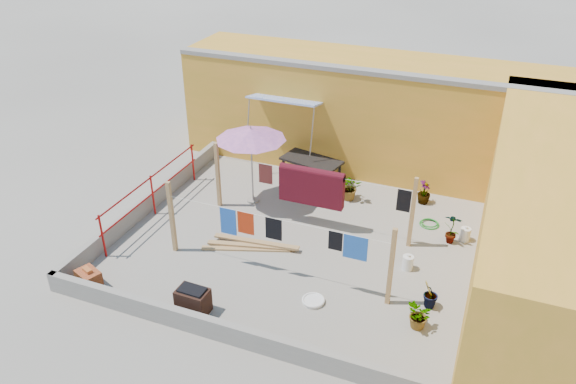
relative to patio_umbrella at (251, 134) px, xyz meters
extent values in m
plane|color=#9E998E|center=(1.77, -1.31, -1.94)|extent=(80.00, 80.00, 0.00)
cube|color=gold|center=(2.27, 3.39, -0.34)|extent=(11.00, 2.40, 3.20)
cube|color=gray|center=(2.27, 2.34, 1.21)|extent=(11.00, 0.35, 0.12)
cube|color=#2D51B2|center=(0.17, 1.84, 0.31)|extent=(2.00, 0.79, 0.22)
cylinder|color=gray|center=(-0.78, 1.47, -0.34)|extent=(0.03, 0.30, 1.28)
cylinder|color=gray|center=(1.12, 1.47, -0.34)|extent=(0.03, 0.30, 1.28)
cube|color=gold|center=(6.97, -1.31, -0.34)|extent=(2.40, 9.00, 3.20)
cube|color=gray|center=(1.77, -4.89, -1.72)|extent=(8.30, 0.16, 0.44)
cube|color=gray|center=(-2.31, -1.31, -1.72)|extent=(0.16, 7.30, 0.44)
cylinder|color=#9C100F|center=(-2.08, -3.51, -1.39)|extent=(0.05, 0.05, 1.10)
cylinder|color=#9C100F|center=(-2.08, -1.51, -1.39)|extent=(0.05, 0.05, 1.10)
cylinder|color=#9C100F|center=(-2.08, 0.49, -1.39)|extent=(0.05, 0.05, 1.10)
cylinder|color=#9C100F|center=(-2.08, -1.51, -0.89)|extent=(0.04, 4.20, 0.04)
cylinder|color=#9C100F|center=(-2.08, -1.51, -1.34)|extent=(0.04, 4.20, 0.04)
cube|color=tan|center=(-0.73, -2.71, -1.04)|extent=(0.09, 0.09, 1.80)
cube|color=tan|center=(4.27, -2.71, -1.04)|extent=(0.09, 0.09, 1.80)
cube|color=tan|center=(4.27, -0.51, -1.04)|extent=(0.09, 0.09, 1.80)
cube|color=tan|center=(-0.73, -0.51, -1.04)|extent=(0.09, 0.09, 1.80)
cylinder|color=silver|center=(1.77, -2.71, -0.49)|extent=(5.00, 0.01, 0.01)
cylinder|color=silver|center=(1.77, -0.51, -0.49)|extent=(5.00, 0.01, 0.01)
cube|color=#430B15|center=(1.82, -0.51, -0.89)|extent=(1.61, 0.22, 0.89)
cube|color=black|center=(4.04, -0.51, -0.77)|extent=(0.31, 0.02, 0.56)
cube|color=maroon|center=(0.61, -0.51, -0.75)|extent=(0.35, 0.02, 0.52)
cube|color=blue|center=(0.70, -2.71, -0.81)|extent=(0.37, 0.02, 0.64)
cube|color=black|center=(1.76, -2.71, -0.75)|extent=(0.36, 0.02, 0.51)
cube|color=#B62C0E|center=(1.12, -2.71, -0.76)|extent=(0.37, 0.02, 0.53)
cube|color=blue|center=(3.53, -2.71, -0.77)|extent=(0.50, 0.02, 0.55)
cube|color=black|center=(3.11, -2.71, -0.71)|extent=(0.29, 0.02, 0.43)
cylinder|color=gray|center=(0.00, 0.00, -1.92)|extent=(0.32, 0.32, 0.05)
cylinder|color=gray|center=(0.00, 0.00, -0.91)|extent=(0.04, 0.04, 2.07)
cone|color=pink|center=(0.00, 0.00, 0.01)|extent=(1.88, 1.88, 0.29)
cylinder|color=gray|center=(0.00, 0.00, 0.18)|extent=(0.04, 0.04, 0.09)
cube|color=black|center=(1.11, 1.49, -1.20)|extent=(1.78, 1.16, 0.06)
cube|color=black|center=(0.34, 1.33, -1.58)|extent=(0.06, 0.06, 0.72)
cube|color=black|center=(0.48, 1.97, -1.58)|extent=(0.06, 0.06, 0.72)
cube|color=black|center=(1.74, 1.01, -1.58)|extent=(0.06, 0.06, 0.72)
cube|color=black|center=(1.88, 1.65, -1.58)|extent=(0.06, 0.06, 0.72)
cube|color=#A15325|center=(-1.72, -4.51, -1.76)|extent=(0.62, 0.54, 0.37)
cube|color=#BE632C|center=(-1.72, -4.51, -1.53)|extent=(0.26, 0.19, 0.07)
cube|color=tan|center=(0.79, -2.09, -1.92)|extent=(2.00, 0.82, 0.04)
cube|color=tan|center=(0.87, -1.97, -1.88)|extent=(2.04, 0.65, 0.04)
cube|color=tan|center=(0.95, -1.85, -1.83)|extent=(2.07, 0.37, 0.04)
cube|color=black|center=(0.74, -4.40, -1.68)|extent=(0.64, 0.44, 0.53)
cube|color=black|center=(0.74, -4.40, -1.40)|extent=(0.53, 0.33, 0.04)
cylinder|color=silver|center=(2.86, -3.26, -1.91)|extent=(0.45, 0.45, 0.06)
torus|color=silver|center=(2.86, -3.26, -1.88)|extent=(0.48, 0.48, 0.05)
cylinder|color=silver|center=(4.42, -1.43, -1.78)|extent=(0.25, 0.25, 0.34)
cylinder|color=silver|center=(4.42, -1.43, -1.59)|extent=(0.07, 0.07, 0.06)
cylinder|color=silver|center=(5.47, 0.20, -1.78)|extent=(0.24, 0.24, 0.33)
cylinder|color=silver|center=(5.47, 0.20, -1.59)|extent=(0.07, 0.07, 0.06)
torus|color=#1B7A22|center=(4.58, 0.58, -1.93)|extent=(0.49, 0.49, 0.03)
torus|color=#1B7A22|center=(4.58, 0.58, -1.89)|extent=(0.42, 0.42, 0.03)
imported|color=#1D611B|center=(2.36, 1.08, -1.59)|extent=(0.77, 0.72, 0.71)
imported|color=#1D611B|center=(4.23, 1.61, -1.62)|extent=(0.38, 0.38, 0.64)
imported|color=#1D611B|center=(5.17, -0.02, -1.54)|extent=(0.46, 0.35, 0.81)
imported|color=#1D611B|center=(5.07, -2.55, -1.61)|extent=(0.36, 0.42, 0.67)
imported|color=#1D611B|center=(4.98, -3.22, -1.65)|extent=(0.57, 0.62, 0.59)
camera|label=1|loc=(5.67, -11.69, 5.66)|focal=35.00mm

